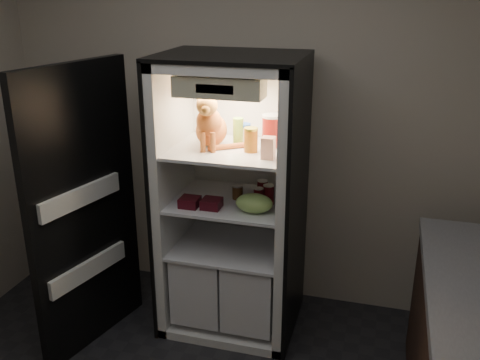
# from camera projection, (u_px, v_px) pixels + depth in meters

# --- Properties ---
(room_shell) EXTENTS (3.60, 3.60, 3.60)m
(room_shell) POSITION_uv_depth(u_px,v_px,m) (132.00, 162.00, 2.07)
(room_shell) COLOR white
(room_shell) RESTS_ON floor
(refrigerator) EXTENTS (0.90, 0.72, 1.88)m
(refrigerator) POSITION_uv_depth(u_px,v_px,m) (234.00, 217.00, 3.61)
(refrigerator) COLOR white
(refrigerator) RESTS_ON floor
(fridge_door) EXTENTS (0.27, 0.86, 1.85)m
(fridge_door) POSITION_uv_depth(u_px,v_px,m) (84.00, 213.00, 3.36)
(fridge_door) COLOR black
(fridge_door) RESTS_ON floor
(tabby_cat) EXTENTS (0.35, 0.38, 0.39)m
(tabby_cat) POSITION_uv_depth(u_px,v_px,m) (210.00, 125.00, 3.35)
(tabby_cat) COLOR #BA4F17
(tabby_cat) RESTS_ON refrigerator
(parmesan_shaker) EXTENTS (0.07, 0.07, 0.18)m
(parmesan_shaker) POSITION_uv_depth(u_px,v_px,m) (238.00, 132.00, 3.42)
(parmesan_shaker) COLOR #268C2D
(parmesan_shaker) RESTS_ON refrigerator
(mayo_tub) EXTENTS (0.09, 0.09, 0.13)m
(mayo_tub) POSITION_uv_depth(u_px,v_px,m) (243.00, 134.00, 3.46)
(mayo_tub) COLOR white
(mayo_tub) RESTS_ON refrigerator
(salsa_jar) EXTENTS (0.09, 0.09, 0.15)m
(salsa_jar) POSITION_uv_depth(u_px,v_px,m) (251.00, 140.00, 3.29)
(salsa_jar) COLOR maroon
(salsa_jar) RESTS_ON refrigerator
(pepper_jar) EXTENTS (0.12, 0.12, 0.21)m
(pepper_jar) POSITION_uv_depth(u_px,v_px,m) (272.00, 131.00, 3.38)
(pepper_jar) COLOR maroon
(pepper_jar) RESTS_ON refrigerator
(cream_carton) EXTENTS (0.08, 0.08, 0.13)m
(cream_carton) POSITION_uv_depth(u_px,v_px,m) (268.00, 148.00, 3.16)
(cream_carton) COLOR silver
(cream_carton) RESTS_ON refrigerator
(soda_can_a) EXTENTS (0.07, 0.07, 0.13)m
(soda_can_a) POSITION_uv_depth(u_px,v_px,m) (262.00, 190.00, 3.49)
(soda_can_a) COLOR black
(soda_can_a) RESTS_ON refrigerator
(soda_can_b) EXTENTS (0.07, 0.07, 0.13)m
(soda_can_b) POSITION_uv_depth(u_px,v_px,m) (269.00, 195.00, 3.40)
(soda_can_b) COLOR black
(soda_can_b) RESTS_ON refrigerator
(soda_can_c) EXTENTS (0.06, 0.06, 0.12)m
(soda_can_c) POSITION_uv_depth(u_px,v_px,m) (259.00, 197.00, 3.39)
(soda_can_c) COLOR black
(soda_can_c) RESTS_ON refrigerator
(condiment_jar) EXTENTS (0.07, 0.07, 0.10)m
(condiment_jar) POSITION_uv_depth(u_px,v_px,m) (238.00, 192.00, 3.50)
(condiment_jar) COLOR #543218
(condiment_jar) RESTS_ON refrigerator
(grape_bag) EXTENTS (0.23, 0.17, 0.12)m
(grape_bag) POSITION_uv_depth(u_px,v_px,m) (254.00, 203.00, 3.29)
(grape_bag) COLOR #89C15A
(grape_bag) RESTS_ON refrigerator
(berry_box_left) EXTENTS (0.12, 0.12, 0.06)m
(berry_box_left) POSITION_uv_depth(u_px,v_px,m) (190.00, 202.00, 3.38)
(berry_box_left) COLOR #4C0C12
(berry_box_left) RESTS_ON refrigerator
(berry_box_right) EXTENTS (0.12, 0.12, 0.06)m
(berry_box_right) POSITION_uv_depth(u_px,v_px,m) (212.00, 204.00, 3.36)
(berry_box_right) COLOR #4C0C12
(berry_box_right) RESTS_ON refrigerator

